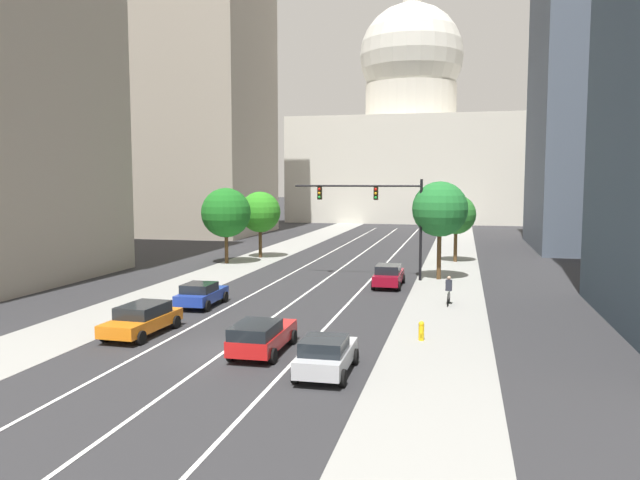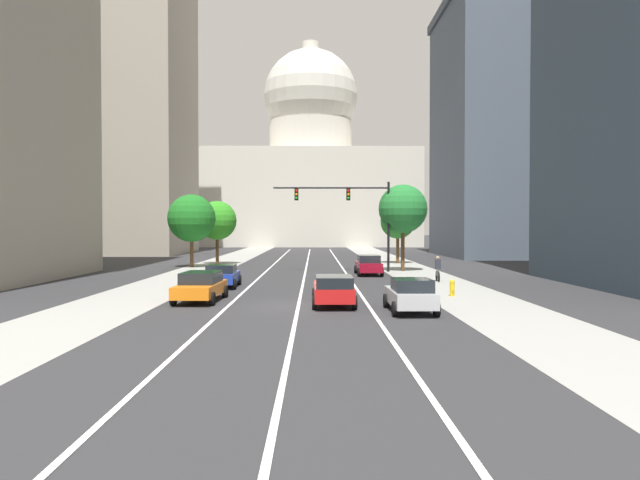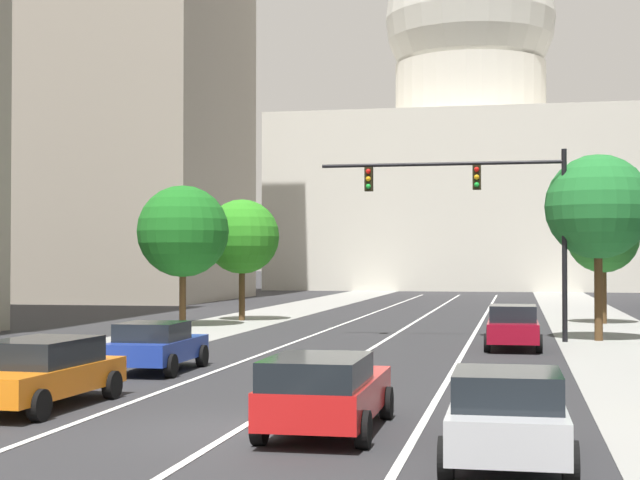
% 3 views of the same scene
% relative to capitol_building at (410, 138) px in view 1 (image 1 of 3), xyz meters
% --- Properties ---
extents(ground_plane, '(400.00, 400.00, 0.00)m').
position_rel_capitol_building_xyz_m(ground_plane, '(0.00, -51.23, -15.12)').
color(ground_plane, '#2B2B2D').
extents(sidewalk_left, '(4.69, 130.00, 0.01)m').
position_rel_capitol_building_xyz_m(sidewalk_left, '(-8.88, -56.23, -15.11)').
color(sidewalk_left, gray).
rests_on(sidewalk_left, ground).
extents(sidewalk_right, '(4.69, 130.00, 0.01)m').
position_rel_capitol_building_xyz_m(sidewalk_right, '(8.88, -56.23, -15.11)').
color(sidewalk_right, gray).
rests_on(sidewalk_right, ground).
extents(lane_stripe_left, '(0.16, 90.00, 0.01)m').
position_rel_capitol_building_xyz_m(lane_stripe_left, '(-3.27, -66.23, -15.11)').
color(lane_stripe_left, white).
rests_on(lane_stripe_left, ground).
extents(lane_stripe_center, '(0.16, 90.00, 0.01)m').
position_rel_capitol_building_xyz_m(lane_stripe_center, '(0.00, -66.23, -15.11)').
color(lane_stripe_center, white).
rests_on(lane_stripe_center, ground).
extents(lane_stripe_right, '(0.16, 90.00, 0.01)m').
position_rel_capitol_building_xyz_m(lane_stripe_right, '(3.27, -66.23, -15.11)').
color(lane_stripe_right, white).
rests_on(lane_stripe_right, ground).
extents(office_tower_far_left, '(16.73, 19.37, 41.13)m').
position_rel_capitol_building_xyz_m(office_tower_far_left, '(-25.32, -36.30, 5.48)').
color(office_tower_far_left, '#9E9384').
rests_on(office_tower_far_left, ground).
extents(capitol_building, '(41.27, 24.08, 40.61)m').
position_rel_capitol_building_xyz_m(capitol_building, '(0.00, 0.00, 0.00)').
color(capitol_building, beige).
rests_on(capitol_building, ground).
extents(car_blue, '(2.05, 4.08, 1.41)m').
position_rel_capitol_building_xyz_m(car_blue, '(-4.90, -82.72, -14.38)').
color(car_blue, '#1E389E').
rests_on(car_blue, ground).
extents(car_orange, '(2.20, 4.75, 1.46)m').
position_rel_capitol_building_xyz_m(car_orange, '(-4.90, -89.48, -14.35)').
color(car_orange, orange).
rests_on(car_orange, ground).
extents(car_crimson, '(1.96, 4.67, 1.55)m').
position_rel_capitol_building_xyz_m(car_crimson, '(4.90, -73.54, -14.32)').
color(car_crimson, maroon).
rests_on(car_crimson, ground).
extents(car_red, '(2.03, 4.54, 1.47)m').
position_rel_capitol_building_xyz_m(car_red, '(1.64, -91.29, -14.34)').
color(car_red, red).
rests_on(car_red, ground).
extents(car_silver, '(1.97, 4.05, 1.48)m').
position_rel_capitol_building_xyz_m(car_silver, '(4.90, -93.41, -14.35)').
color(car_silver, '#B2B5BA').
rests_on(car_silver, ground).
extents(traffic_signal_mast, '(9.55, 0.39, 7.39)m').
position_rel_capitol_building_xyz_m(traffic_signal_mast, '(3.88, -70.33, -9.74)').
color(traffic_signal_mast, black).
rests_on(traffic_signal_mast, ground).
extents(fire_hydrant, '(0.26, 0.35, 0.91)m').
position_rel_capitol_building_xyz_m(fire_hydrant, '(8.07, -87.58, -14.65)').
color(fire_hydrant, yellow).
rests_on(fire_hydrant, ground).
extents(cyclist, '(0.38, 1.70, 1.72)m').
position_rel_capitol_building_xyz_m(cyclist, '(9.08, -79.03, -14.27)').
color(cyclist, black).
rests_on(cyclist, ground).
extents(street_tree_mid_left, '(4.35, 4.35, 6.67)m').
position_rel_capitol_building_xyz_m(street_tree_mid_left, '(-10.47, -64.78, -10.63)').
color(street_tree_mid_left, '#51381E').
rests_on(street_tree_mid_left, ground).
extents(street_tree_near_left, '(3.86, 3.86, 6.28)m').
position_rel_capitol_building_xyz_m(street_tree_near_left, '(-8.91, -60.08, -10.79)').
color(street_tree_near_left, '#51381E').
rests_on(street_tree_near_left, ground).
extents(street_tree_mid_right, '(4.07, 4.07, 7.25)m').
position_rel_capitol_building_xyz_m(street_tree_mid_right, '(8.14, -69.47, -9.93)').
color(street_tree_mid_right, '#51381E').
rests_on(street_tree_mid_right, ground).
extents(street_tree_near_right, '(3.53, 3.53, 6.04)m').
position_rel_capitol_building_xyz_m(street_tree_near_right, '(9.20, -58.99, -10.87)').
color(street_tree_near_right, '#51381E').
rests_on(street_tree_near_right, ground).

